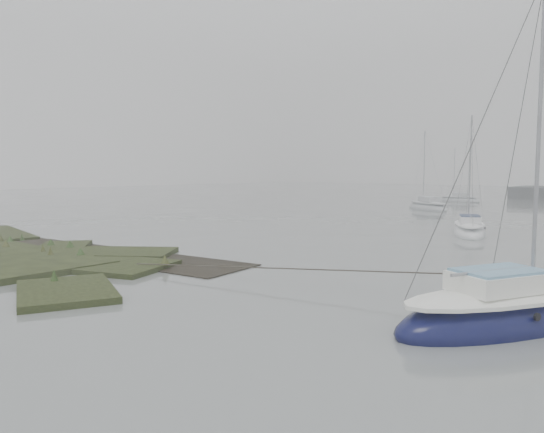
{
  "coord_description": "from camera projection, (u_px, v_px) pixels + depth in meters",
  "views": [
    {
      "loc": [
        14.25,
        -8.11,
        3.52
      ],
      "look_at": [
        2.1,
        6.67,
        1.8
      ],
      "focal_mm": 35.0,
      "sensor_mm": 36.0,
      "label": 1
    }
  ],
  "objects": [
    {
      "name": "sailboat_far_a",
      "position": [
        427.0,
        207.0,
        45.98
      ],
      "size": [
        5.29,
        4.36,
        7.38
      ],
      "rotation": [
        0.0,
        0.0,
        0.97
      ],
      "color": "#A5ABAF",
      "rests_on": "ground"
    },
    {
      "name": "sailboat_main",
      "position": [
        506.0,
        314.0,
        11.9
      ],
      "size": [
        4.48,
        6.19,
        8.41
      ],
      "rotation": [
        0.0,
        0.0,
        -0.48
      ],
      "color": "#0B0E38",
      "rests_on": "ground"
    },
    {
      "name": "sailboat_white",
      "position": [
        469.0,
        231.0,
        28.44
      ],
      "size": [
        3.41,
        5.14,
        6.92
      ],
      "rotation": [
        0.0,
        0.0,
        0.4
      ],
      "color": "white",
      "rests_on": "ground"
    },
    {
      "name": "sailboat_far_c",
      "position": [
        459.0,
        200.0,
        57.15
      ],
      "size": [
        4.46,
        1.53,
        6.26
      ],
      "rotation": [
        0.0,
        0.0,
        1.59
      ],
      "color": "#A4A9AE",
      "rests_on": "ground"
    },
    {
      "name": "ground",
      "position": [
        453.0,
        217.0,
        38.65
      ],
      "size": [
        160.0,
        160.0,
        0.0
      ],
      "primitive_type": "plane",
      "color": "slate",
      "rests_on": "ground"
    }
  ]
}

